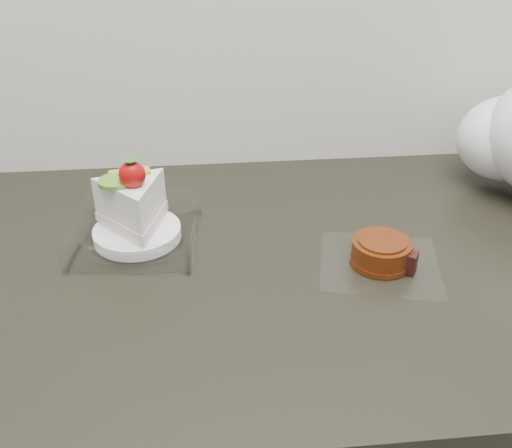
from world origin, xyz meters
TOP-DOWN VIEW (x-y plane):
  - cake_tray at (-0.21, 1.75)m, footprint 0.19×0.19m
  - mooncake_wrap at (0.12, 1.65)m, footprint 0.19×0.18m

SIDE VIEW (x-z plane):
  - mooncake_wrap at x=0.12m, z-range 0.90..0.93m
  - cake_tray at x=-0.21m, z-range 0.87..1.00m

